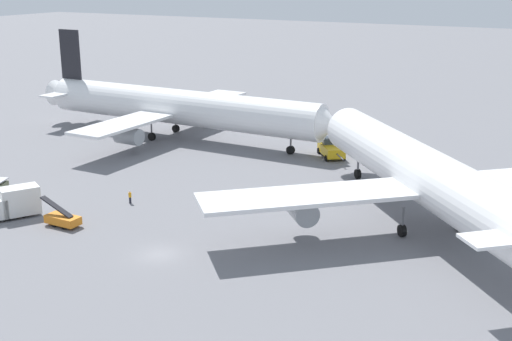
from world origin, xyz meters
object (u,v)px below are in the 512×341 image
object	(u,v)px
airliner_being_pushed	(422,174)
pushback_tug	(331,148)
ground_crew_wing_walker_right	(130,197)
airliner_at_gate_left	(178,107)
gse_catering_truck_tall	(14,203)
gse_belt_loader_portside	(62,219)

from	to	relation	value
airliner_being_pushed	pushback_tug	bearing A→B (deg)	131.41
ground_crew_wing_walker_right	pushback_tug	bearing A→B (deg)	67.04
airliner_at_gate_left	ground_crew_wing_walker_right	xyz separation A→B (m)	(13.51, -30.32, -4.49)
airliner_at_gate_left	gse_catering_truck_tall	xyz separation A→B (m)	(4.84, -40.31, -3.55)
pushback_tug	gse_catering_truck_tall	size ratio (longest dim) A/B	1.32
gse_catering_truck_tall	gse_belt_loader_portside	distance (m)	6.90
airliner_at_gate_left	gse_belt_loader_portside	distance (m)	41.77
airliner_being_pushed	gse_catering_truck_tall	xyz separation A→B (m)	(-41.47, -19.46, -4.09)
airliner_being_pushed	gse_catering_truck_tall	bearing A→B (deg)	-154.86
airliner_at_gate_left	pushback_tug	bearing A→B (deg)	2.55
airliner_at_gate_left	gse_belt_loader_portside	world-z (taller)	airliner_at_gate_left
airliner_being_pushed	gse_catering_truck_tall	size ratio (longest dim) A/B	6.61
airliner_at_gate_left	ground_crew_wing_walker_right	world-z (taller)	airliner_at_gate_left
airliner_being_pushed	gse_belt_loader_portside	world-z (taller)	airliner_being_pushed
pushback_tug	airliner_being_pushed	bearing A→B (deg)	-48.59
gse_catering_truck_tall	gse_belt_loader_portside	size ratio (longest dim) A/B	1.26
airliner_at_gate_left	ground_crew_wing_walker_right	size ratio (longest dim) A/B	35.45
airliner_being_pushed	ground_crew_wing_walker_right	world-z (taller)	airliner_being_pushed
pushback_tug	ground_crew_wing_walker_right	size ratio (longest dim) A/B	5.17
pushback_tug	ground_crew_wing_walker_right	xyz separation A→B (m)	(-13.35, -31.52, -0.46)
airliner_being_pushed	gse_belt_loader_portside	bearing A→B (deg)	-151.25
gse_belt_loader_portside	gse_catering_truck_tall	bearing A→B (deg)	-176.21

